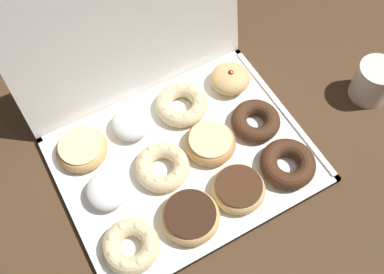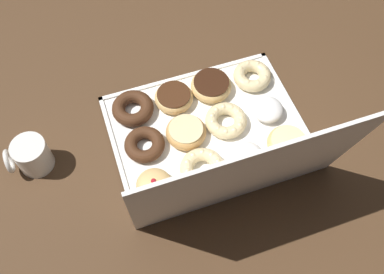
{
  "view_description": "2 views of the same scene",
  "coord_description": "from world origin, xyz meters",
  "px_view_note": "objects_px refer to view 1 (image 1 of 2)",
  "views": [
    {
      "loc": [
        -0.22,
        -0.41,
        0.9
      ],
      "look_at": [
        0.03,
        0.01,
        0.06
      ],
      "focal_mm": 43.82,
      "sensor_mm": 36.0,
      "label": 1
    },
    {
      "loc": [
        0.24,
        0.58,
        1.02
      ],
      "look_at": [
        0.05,
        0.02,
        0.03
      ],
      "focal_mm": 40.14,
      "sensor_mm": 36.0,
      "label": 2
    }
  ],
  "objects_px": {
    "cruller_donut_10": "(182,104)",
    "coffee_mug": "(375,80)",
    "powdered_filled_donut_9": "(131,123)",
    "cruller_donut_0": "(131,246)",
    "chocolate_frosted_donut_2": "(239,189)",
    "chocolate_frosted_donut_1": "(190,217)",
    "jelly_filled_donut_11": "(230,79)",
    "donut_box": "(185,160)",
    "glazed_ring_donut_6": "(210,142)",
    "cruller_donut_5": "(161,166)",
    "chocolate_cake_ring_donut_3": "(288,164)",
    "powdered_filled_donut_4": "(107,191)",
    "chocolate_cake_ring_donut_7": "(257,122)",
    "glazed_ring_donut_8": "(82,149)"
  },
  "relations": [
    {
      "from": "cruller_donut_10",
      "to": "coffee_mug",
      "type": "height_order",
      "value": "coffee_mug"
    },
    {
      "from": "powdered_filled_donut_9",
      "to": "coffee_mug",
      "type": "distance_m",
      "value": 0.56
    },
    {
      "from": "cruller_donut_0",
      "to": "chocolate_frosted_donut_2",
      "type": "xyz_separation_m",
      "value": [
        0.24,
        -0.0,
        -0.0
      ]
    },
    {
      "from": "chocolate_frosted_donut_1",
      "to": "jelly_filled_donut_11",
      "type": "bearing_deg",
      "value": 45.43
    },
    {
      "from": "donut_box",
      "to": "cruller_donut_0",
      "type": "distance_m",
      "value": 0.22
    },
    {
      "from": "donut_box",
      "to": "glazed_ring_donut_6",
      "type": "xyz_separation_m",
      "value": [
        0.06,
        0.0,
        0.02
      ]
    },
    {
      "from": "chocolate_frosted_donut_1",
      "to": "cruller_donut_5",
      "type": "relative_size",
      "value": 1.03
    },
    {
      "from": "chocolate_frosted_donut_2",
      "to": "chocolate_cake_ring_donut_3",
      "type": "relative_size",
      "value": 0.94
    },
    {
      "from": "donut_box",
      "to": "powdered_filled_donut_4",
      "type": "relative_size",
      "value": 6.03
    },
    {
      "from": "jelly_filled_donut_11",
      "to": "chocolate_frosted_donut_1",
      "type": "bearing_deg",
      "value": -134.57
    },
    {
      "from": "chocolate_frosted_donut_2",
      "to": "cruller_donut_10",
      "type": "height_order",
      "value": "cruller_donut_10"
    },
    {
      "from": "powdered_filled_donut_4",
      "to": "jelly_filled_donut_11",
      "type": "height_order",
      "value": "jelly_filled_donut_11"
    },
    {
      "from": "chocolate_cake_ring_donut_3",
      "to": "powdered_filled_donut_9",
      "type": "xyz_separation_m",
      "value": [
        -0.24,
        0.25,
        0.0
      ]
    },
    {
      "from": "chocolate_cake_ring_donut_3",
      "to": "glazed_ring_donut_6",
      "type": "distance_m",
      "value": 0.17
    },
    {
      "from": "powdered_filled_donut_4",
      "to": "cruller_donut_10",
      "type": "distance_m",
      "value": 0.26
    },
    {
      "from": "glazed_ring_donut_6",
      "to": "powdered_filled_donut_4",
      "type": "bearing_deg",
      "value": 178.93
    },
    {
      "from": "chocolate_frosted_donut_1",
      "to": "chocolate_frosted_donut_2",
      "type": "bearing_deg",
      "value": 2.16
    },
    {
      "from": "donut_box",
      "to": "jelly_filled_donut_11",
      "type": "bearing_deg",
      "value": 33.38
    },
    {
      "from": "donut_box",
      "to": "chocolate_cake_ring_donut_7",
      "type": "distance_m",
      "value": 0.18
    },
    {
      "from": "chocolate_frosted_donut_1",
      "to": "powdered_filled_donut_9",
      "type": "xyz_separation_m",
      "value": [
        -0.01,
        0.25,
        0.0
      ]
    },
    {
      "from": "glazed_ring_donut_6",
      "to": "cruller_donut_5",
      "type": "bearing_deg",
      "value": 179.27
    },
    {
      "from": "chocolate_cake_ring_donut_7",
      "to": "coffee_mug",
      "type": "height_order",
      "value": "coffee_mug"
    },
    {
      "from": "chocolate_frosted_donut_2",
      "to": "glazed_ring_donut_8",
      "type": "bearing_deg",
      "value": 134.94
    },
    {
      "from": "donut_box",
      "to": "chocolate_cake_ring_donut_7",
      "type": "height_order",
      "value": "chocolate_cake_ring_donut_7"
    },
    {
      "from": "chocolate_frosted_donut_2",
      "to": "jelly_filled_donut_11",
      "type": "distance_m",
      "value": 0.28
    },
    {
      "from": "cruller_donut_10",
      "to": "glazed_ring_donut_8",
      "type": "bearing_deg",
      "value": 179.11
    },
    {
      "from": "glazed_ring_donut_8",
      "to": "cruller_donut_10",
      "type": "relative_size",
      "value": 0.94
    },
    {
      "from": "glazed_ring_donut_8",
      "to": "powdered_filled_donut_9",
      "type": "relative_size",
      "value": 1.28
    },
    {
      "from": "jelly_filled_donut_11",
      "to": "chocolate_cake_ring_donut_7",
      "type": "bearing_deg",
      "value": -94.16
    },
    {
      "from": "powdered_filled_donut_4",
      "to": "glazed_ring_donut_8",
      "type": "xyz_separation_m",
      "value": [
        -0.01,
        0.12,
        -0.0
      ]
    },
    {
      "from": "glazed_ring_donut_6",
      "to": "cruller_donut_10",
      "type": "bearing_deg",
      "value": 92.65
    },
    {
      "from": "chocolate_cake_ring_donut_7",
      "to": "jelly_filled_donut_11",
      "type": "xyz_separation_m",
      "value": [
        0.01,
        0.13,
        0.01
      ]
    },
    {
      "from": "chocolate_frosted_donut_2",
      "to": "chocolate_cake_ring_donut_7",
      "type": "relative_size",
      "value": 1.01
    },
    {
      "from": "glazed_ring_donut_8",
      "to": "cruller_donut_10",
      "type": "bearing_deg",
      "value": -0.89
    },
    {
      "from": "glazed_ring_donut_8",
      "to": "jelly_filled_donut_11",
      "type": "bearing_deg",
      "value": 0.25
    },
    {
      "from": "powdered_filled_donut_4",
      "to": "coffee_mug",
      "type": "distance_m",
      "value": 0.65
    },
    {
      "from": "glazed_ring_donut_8",
      "to": "donut_box",
      "type": "bearing_deg",
      "value": -33.45
    },
    {
      "from": "chocolate_cake_ring_donut_3",
      "to": "jelly_filled_donut_11",
      "type": "xyz_separation_m",
      "value": [
        0.01,
        0.25,
        0.0
      ]
    },
    {
      "from": "powdered_filled_donut_9",
      "to": "coffee_mug",
      "type": "bearing_deg",
      "value": -18.53
    },
    {
      "from": "cruller_donut_0",
      "to": "cruller_donut_5",
      "type": "bearing_deg",
      "value": 43.42
    },
    {
      "from": "coffee_mug",
      "to": "chocolate_frosted_donut_2",
      "type": "bearing_deg",
      "value": -170.36
    },
    {
      "from": "glazed_ring_donut_8",
      "to": "coffee_mug",
      "type": "xyz_separation_m",
      "value": [
        0.65,
        -0.17,
        0.02
      ]
    },
    {
      "from": "powdered_filled_donut_4",
      "to": "chocolate_cake_ring_donut_7",
      "type": "relative_size",
      "value": 0.8
    },
    {
      "from": "glazed_ring_donut_6",
      "to": "chocolate_cake_ring_donut_7",
      "type": "height_order",
      "value": "glazed_ring_donut_6"
    },
    {
      "from": "cruller_donut_5",
      "to": "powdered_filled_donut_9",
      "type": "distance_m",
      "value": 0.12
    },
    {
      "from": "cruller_donut_0",
      "to": "chocolate_frosted_donut_2",
      "type": "relative_size",
      "value": 1.02
    },
    {
      "from": "cruller_donut_5",
      "to": "jelly_filled_donut_11",
      "type": "bearing_deg",
      "value": 26.51
    },
    {
      "from": "chocolate_cake_ring_donut_7",
      "to": "powdered_filled_donut_9",
      "type": "xyz_separation_m",
      "value": [
        -0.24,
        0.13,
        0.01
      ]
    },
    {
      "from": "cruller_donut_0",
      "to": "chocolate_cake_ring_donut_7",
      "type": "height_order",
      "value": "cruller_donut_0"
    },
    {
      "from": "chocolate_frosted_donut_1",
      "to": "coffee_mug",
      "type": "distance_m",
      "value": 0.53
    }
  ]
}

